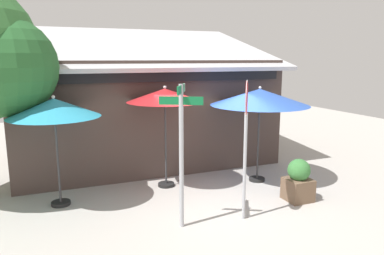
% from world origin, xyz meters
% --- Properties ---
extents(ground_plane, '(28.00, 28.00, 0.10)m').
position_xyz_m(ground_plane, '(0.00, 0.00, -0.05)').
color(ground_plane, '#ADA8A0').
extents(cafe_building, '(8.41, 5.50, 4.53)m').
position_xyz_m(cafe_building, '(-0.75, 4.57, 1.76)').
color(cafe_building, '#473833').
rests_on(cafe_building, ground).
extents(street_sign_post, '(0.77, 0.82, 2.91)m').
position_xyz_m(street_sign_post, '(-1.33, -0.96, 1.79)').
color(street_sign_post, '#A8AAB2').
rests_on(street_sign_post, ground).
extents(stop_sign, '(0.40, 0.62, 2.97)m').
position_xyz_m(stop_sign, '(0.03, -1.12, 2.04)').
color(stop_sign, '#A8AAB2').
rests_on(stop_sign, ground).
extents(patio_umbrella_teal_left, '(2.05, 2.05, 2.59)m').
position_xyz_m(patio_umbrella_teal_left, '(-3.58, 1.14, 2.28)').
color(patio_umbrella_teal_left, black).
rests_on(patio_umbrella_teal_left, ground).
extents(patio_umbrella_crimson_center, '(1.98, 1.98, 2.70)m').
position_xyz_m(patio_umbrella_crimson_center, '(-0.89, 1.43, 2.42)').
color(patio_umbrella_crimson_center, black).
rests_on(patio_umbrella_crimson_center, ground).
extents(patio_umbrella_royal_blue_right, '(2.68, 2.68, 2.65)m').
position_xyz_m(patio_umbrella_royal_blue_right, '(1.62, 0.88, 2.35)').
color(patio_umbrella_royal_blue_right, black).
rests_on(patio_umbrella_royal_blue_right, ground).
extents(sidewalk_planter, '(0.59, 0.59, 1.03)m').
position_xyz_m(sidewalk_planter, '(1.76, -0.71, 0.49)').
color(sidewalk_planter, brown).
rests_on(sidewalk_planter, ground).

